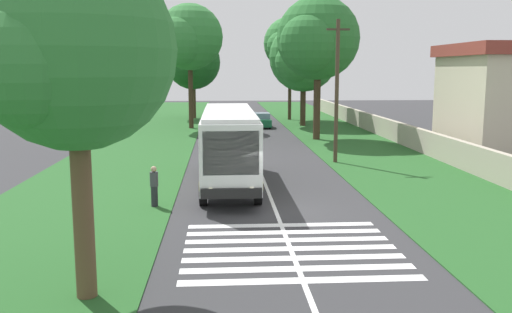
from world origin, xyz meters
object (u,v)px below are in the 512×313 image
roadside_tree_left_0 (71,55)px  roadside_tree_right_0 (289,45)px  trailing_car_0 (225,131)px  trailing_car_2 (223,115)px  roadside_tree_right_1 (302,59)px  roadside_tree_right_2 (315,41)px  roadside_building (510,98)px  pedestrian (154,186)px  coach_bus (229,142)px  roadside_tree_left_2 (187,39)px  utility_pole (337,90)px  trailing_car_1 (261,120)px  roadside_tree_left_1 (192,64)px

roadside_tree_left_0 → roadside_tree_right_0: roadside_tree_right_0 is taller
trailing_car_0 → trailing_car_2: same height
trailing_car_0 → roadside_tree_right_1: bearing=-36.7°
roadside_tree_right_2 → roadside_building: size_ratio=1.31×
roadside_tree_right_1 → roadside_tree_right_2: roadside_tree_right_2 is taller
trailing_car_2 → pedestrian: bearing=175.6°
roadside_tree_right_0 → roadside_tree_right_2: (-17.94, 0.07, -0.45)m
roadside_tree_right_1 → roadside_tree_right_2: size_ratio=0.90×
roadside_tree_right_0 → roadside_tree_right_1: bearing=-175.7°
coach_bus → pedestrian: coach_bus is taller
roadside_tree_right_0 → trailing_car_0: bearing=157.0°
trailing_car_0 → roadside_tree_left_2: bearing=22.3°
roadside_tree_right_1 → trailing_car_0: bearing=143.3°
roadside_tree_right_2 → roadside_building: roadside_tree_right_2 is taller
trailing_car_0 → utility_pole: bearing=-151.1°
trailing_car_1 → pedestrian: (-31.93, 6.77, 0.24)m
trailing_car_1 → utility_pole: utility_pole is taller
trailing_car_0 → trailing_car_2: size_ratio=1.00×
coach_bus → pedestrian: (-4.14, 3.16, -1.24)m
roadside_tree_left_0 → roadside_tree_right_0: size_ratio=0.74×
coach_bus → roadside_tree_left_0: roadside_tree_left_0 is taller
pedestrian → roadside_tree_left_2: bearing=0.6°
coach_bus → trailing_car_1: (27.79, -3.61, -1.48)m
trailing_car_0 → utility_pole: (-12.07, -6.66, 3.80)m
trailing_car_2 → roadside_tree_right_0: bearing=-84.3°
roadside_tree_left_1 → trailing_car_1: bearing=-145.0°
roadside_tree_left_0 → roadside_tree_right_2: 33.02m
roadside_tree_left_0 → utility_pole: size_ratio=0.99×
roadside_tree_left_0 → trailing_car_2: bearing=-4.4°
trailing_car_1 → roadside_building: roadside_building is taller
roadside_tree_right_2 → pedestrian: 25.19m
trailing_car_1 → roadside_tree_right_1: (1.16, -4.16, 6.03)m
roadside_tree_left_1 → pedestrian: size_ratio=5.66×
coach_bus → roadside_tree_left_0: bearing=163.8°
roadside_tree_left_0 → roadside_tree_right_1: roadside_tree_right_1 is taller
utility_pole → roadside_tree_right_2: bearing=-2.9°
roadside_tree_left_1 → roadside_tree_right_0: size_ratio=0.84×
roadside_tree_left_2 → utility_pole: bearing=-153.7°
trailing_car_2 → roadside_building: bearing=-142.3°
coach_bus → trailing_car_0: 18.51m
roadside_tree_left_2 → roadside_building: (-17.06, -22.75, -4.78)m
roadside_tree_left_0 → roadside_tree_right_2: (31.05, -11.07, 1.91)m
roadside_tree_left_2 → roadside_tree_right_0: 13.92m
coach_bus → roadside_tree_right_1: 30.31m
roadside_tree_right_1 → utility_pole: 22.70m
trailing_car_2 → roadside_tree_left_1: size_ratio=0.45×
roadside_tree_right_1 → roadside_tree_right_2: bearing=177.1°
roadside_tree_right_0 → utility_pole: size_ratio=1.33×
trailing_car_1 → roadside_building: size_ratio=0.49×
coach_bus → utility_pole: bearing=-46.0°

